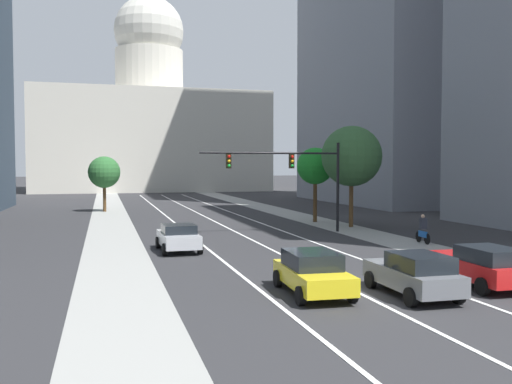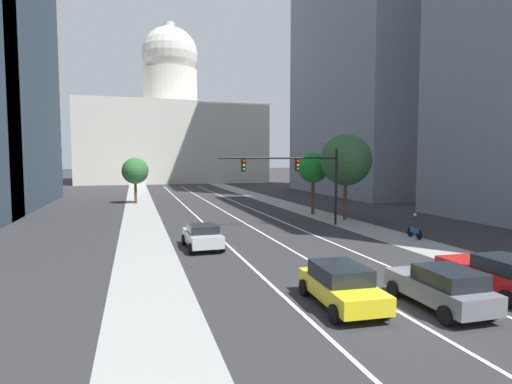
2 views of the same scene
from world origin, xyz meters
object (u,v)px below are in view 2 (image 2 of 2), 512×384
(street_tree_mid_right, at_px, (313,168))
(car_silver, at_px, (202,236))
(car_yellow, at_px, (341,285))
(street_tree_near_right, at_px, (346,160))
(fire_hydrant, at_px, (495,262))
(cyclist, at_px, (415,226))
(car_red, at_px, (496,274))
(traffic_signal_mast, at_px, (299,172))
(street_tree_mid_left, at_px, (135,171))
(car_gray, at_px, (441,287))
(capitol_building, at_px, (171,132))

(street_tree_mid_right, bearing_deg, car_silver, -135.19)
(car_yellow, distance_m, street_tree_near_right, 22.81)
(fire_hydrant, height_order, cyclist, cyclist)
(cyclist, height_order, street_tree_mid_right, street_tree_mid_right)
(car_red, xyz_separation_m, fire_hydrant, (2.62, 2.61, -0.35))
(fire_hydrant, bearing_deg, street_tree_mid_right, 89.27)
(traffic_signal_mast, relative_size, cyclist, 5.71)
(car_red, xyz_separation_m, traffic_signal_mast, (-1.32, 17.73, 3.56))
(street_tree_mid_left, bearing_deg, car_gray, -75.60)
(cyclist, distance_m, street_tree_mid_left, 34.07)
(cyclist, relative_size, street_tree_mid_right, 0.28)
(capitol_building, bearing_deg, cyclist, -83.40)
(street_tree_mid_left, bearing_deg, capitol_building, 80.52)
(car_yellow, height_order, street_tree_mid_right, street_tree_mid_right)
(car_yellow, xyz_separation_m, street_tree_near_right, (10.69, 19.65, 4.50))
(cyclist, relative_size, street_tree_mid_left, 0.31)
(car_yellow, xyz_separation_m, car_red, (6.61, -0.45, 0.02))
(car_gray, height_order, street_tree_mid_right, street_tree_mid_right)
(traffic_signal_mast, bearing_deg, car_red, -85.75)
(car_red, height_order, street_tree_mid_left, street_tree_mid_left)
(street_tree_mid_left, bearing_deg, fire_hydrant, -66.22)
(street_tree_mid_right, height_order, street_tree_mid_left, street_tree_mid_right)
(car_red, xyz_separation_m, street_tree_mid_right, (2.90, 24.42, 3.73))
(street_tree_mid_left, bearing_deg, traffic_signal_mast, -60.53)
(capitol_building, height_order, traffic_signal_mast, capitol_building)
(car_gray, bearing_deg, capitol_building, 1.83)
(street_tree_mid_right, bearing_deg, capitol_building, 96.65)
(car_silver, distance_m, cyclist, 14.34)
(car_gray, height_order, car_silver, car_gray)
(car_silver, height_order, fire_hydrant, car_silver)
(car_gray, bearing_deg, car_yellow, 69.93)
(capitol_building, distance_m, traffic_signal_mast, 74.57)
(capitol_building, height_order, car_red, capitol_building)
(street_tree_near_right, bearing_deg, car_yellow, -118.54)
(car_yellow, height_order, street_tree_near_right, street_tree_near_right)
(car_gray, relative_size, car_silver, 1.04)
(car_yellow, bearing_deg, car_silver, 19.10)
(fire_hydrant, distance_m, street_tree_mid_right, 22.19)
(car_yellow, relative_size, street_tree_mid_right, 0.72)
(car_red, distance_m, car_silver, 15.34)
(capitol_building, height_order, street_tree_mid_right, capitol_building)
(cyclist, bearing_deg, street_tree_mid_right, 10.51)
(car_yellow, distance_m, car_red, 6.62)
(car_red, bearing_deg, cyclist, -20.76)
(car_red, relative_size, car_silver, 1.14)
(car_red, height_order, car_silver, car_red)
(car_gray, distance_m, street_tree_mid_right, 26.25)
(car_silver, relative_size, street_tree_mid_left, 0.74)
(car_silver, distance_m, street_tree_mid_right, 18.45)
(car_silver, distance_m, street_tree_near_right, 16.94)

